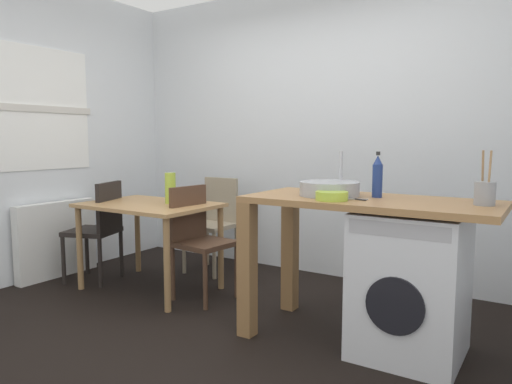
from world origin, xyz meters
TOP-DOWN VIEW (x-y plane):
  - ground_plane at (0.00, 0.00)m, footprint 5.46×5.46m
  - wall_back at (0.00, 1.75)m, footprint 4.60×0.10m
  - wall_window_side at (-2.15, 0.00)m, footprint 0.12×3.80m
  - radiator at (-2.02, 0.30)m, footprint 0.10×0.80m
  - dining_table at (-1.01, 0.49)m, footprint 1.10×0.76m
  - chair_person_seat at (-1.56, 0.42)m, footprint 0.51×0.51m
  - chair_opposite at (-0.53, 0.55)m, footprint 0.44×0.44m
  - chair_spare_by_wall at (-0.91, 1.27)m, footprint 0.40×0.40m
  - kitchen_counter at (0.71, 0.42)m, footprint 1.50×0.68m
  - washing_machine at (1.19, 0.42)m, footprint 0.60×0.61m
  - sink_basin at (0.66, 0.42)m, footprint 0.38×0.38m
  - tap at (0.66, 0.60)m, footprint 0.02×0.02m
  - bottle_tall_green at (0.94, 0.50)m, footprint 0.06×0.06m
  - mixing_bowl at (0.76, 0.22)m, footprint 0.19×0.19m
  - utensil_crock at (1.55, 0.47)m, footprint 0.11×0.11m
  - vase at (-0.86, 0.59)m, footprint 0.09×0.09m
  - scissors at (0.87, 0.32)m, footprint 0.15×0.06m

SIDE VIEW (x-z plane):
  - ground_plane at x=0.00m, z-range 0.00..0.00m
  - radiator at x=-2.02m, z-range 0.00..0.70m
  - washing_machine at x=1.19m, z-range 0.00..0.86m
  - chair_person_seat at x=-1.56m, z-range 0.06..0.96m
  - chair_opposite at x=-0.53m, z-range 0.06..0.96m
  - chair_spare_by_wall at x=-0.91m, z-range 0.06..0.96m
  - dining_table at x=-1.01m, z-range 0.27..1.01m
  - kitchen_counter at x=0.71m, z-range 0.30..1.22m
  - vase at x=-0.86m, z-range 0.74..1.00m
  - scissors at x=0.87m, z-range 0.92..0.93m
  - mixing_bowl at x=0.76m, z-range 0.92..0.98m
  - sink_basin at x=0.66m, z-range 0.92..1.01m
  - utensil_crock at x=1.55m, z-range 0.84..1.14m
  - bottle_tall_green at x=0.94m, z-range 0.91..1.19m
  - tap at x=0.66m, z-range 0.92..1.20m
  - wall_back at x=0.00m, z-range 0.00..2.70m
  - wall_window_side at x=-2.15m, z-range 0.00..2.70m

